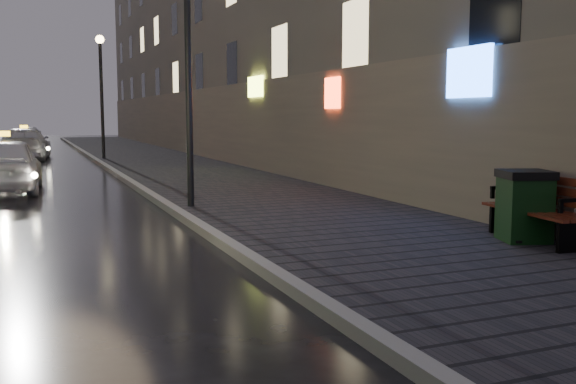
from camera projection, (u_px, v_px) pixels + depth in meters
The scene contains 11 objects.
ground at pixel (157, 298), 7.18m from camera, with size 120.00×120.00×0.00m, color black.
sidewalk at pixel (155, 160), 27.93m from camera, with size 4.60×58.00×0.15m, color black.
curb at pixel (98, 162), 27.03m from camera, with size 0.20×58.00×0.15m, color slate.
building_near at pixel (201, 25), 32.04m from camera, with size 1.80×50.00×13.00m, color #605B54.
lamp_near at pixel (188, 43), 12.97m from camera, with size 0.36×0.36×5.28m.
lamp_far at pixel (101, 81), 27.67m from camera, with size 0.36×0.36×5.28m.
bench at pixel (542, 209), 9.61m from camera, with size 0.88×2.00×0.99m.
trash_bin at pixel (524, 205), 9.62m from camera, with size 0.89×0.89×1.07m.
taxi_near at pixel (5, 164), 16.88m from camera, with size 1.75×4.34×1.48m, color silver.
taxi_mid at pixel (25, 144), 29.16m from camera, with size 2.01×4.94×1.43m, color silver.
car_far at pixel (29, 135), 44.43m from camera, with size 1.53×3.80×1.29m, color #A1A2A9.
Camera 1 is at (-1.28, -7.02, 2.05)m, focal length 40.00 mm.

